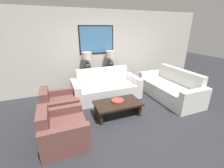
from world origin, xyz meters
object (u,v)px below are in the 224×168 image
couch_by_back_wall (106,88)px  armchair_near_back_wall (59,106)px  couch_by_side (170,89)px  decorative_bowl (118,101)px  table_lamp_left (87,60)px  table_lamp_right (110,58)px  armchair_near_camera (63,130)px  console_table (100,79)px  coffee_table (118,106)px

couch_by_back_wall → armchair_near_back_wall: 1.56m
couch_by_side → decorative_bowl: bearing=-170.8°
table_lamp_left → armchair_near_back_wall: table_lamp_left is taller
table_lamp_right → table_lamp_left: bearing=180.0°
armchair_near_camera → armchair_near_back_wall: bearing=90.0°
couch_by_back_wall → couch_by_side: size_ratio=1.00×
armchair_near_camera → table_lamp_right: bearing=50.9°
table_lamp_left → table_lamp_right: same height
console_table → table_lamp_left: table_lamp_left is taller
couch_by_back_wall → armchair_near_camera: 2.15m
couch_by_side → armchair_near_camera: couch_by_side is taller
console_table → couch_by_side: 2.34m
armchair_near_camera → couch_by_back_wall: bearing=48.3°
couch_by_back_wall → coffee_table: size_ratio=1.80×
table_lamp_left → table_lamp_right: 0.81m
decorative_bowl → armchair_near_back_wall: bearing=161.8°
table_lamp_right → couch_by_back_wall: (-0.41, -0.66, -0.82)m
table_lamp_right → decorative_bowl: 1.93m
console_table → couch_by_side: bearing=-37.2°
armchair_near_camera → console_table: bearing=57.7°
couch_by_side → armchair_near_back_wall: size_ratio=2.33×
table_lamp_right → coffee_table: table_lamp_right is taller
console_table → coffee_table: size_ratio=1.09×
table_lamp_right → coffee_table: bearing=-105.4°
coffee_table → armchair_near_back_wall: armchair_near_back_wall is taller
coffee_table → armchair_near_camera: size_ratio=1.29×
table_lamp_left → decorative_bowl: 1.90m
coffee_table → armchair_near_back_wall: 1.44m
armchair_near_camera → table_lamp_left: bearing=65.6°
couch_by_back_wall → armchair_near_back_wall: size_ratio=2.33×
couch_by_back_wall → armchair_near_back_wall: bearing=-156.7°
couch_by_back_wall → coffee_table: (-0.08, -1.11, -0.03)m
table_lamp_right → coffee_table: 2.02m
couch_by_back_wall → decorative_bowl: size_ratio=6.54×
coffee_table → armchair_near_camera: (-1.35, -0.50, 0.00)m
table_lamp_right → couch_by_side: bearing=-44.2°
table_lamp_left → console_table: bearing=0.0°
console_table → table_lamp_right: bearing=0.0°
console_table → armchair_near_camera: bearing=-122.3°
console_table → armchair_near_camera: console_table is taller
decorative_bowl → couch_by_back_wall: bearing=86.4°
decorative_bowl → armchair_near_camera: bearing=-158.3°
couch_by_back_wall → armchair_near_camera: bearing=-131.7°
couch_by_side → decorative_bowl: 1.95m
couch_by_back_wall → table_lamp_left: bearing=121.7°
table_lamp_left → armchair_near_camera: 2.63m
couch_by_side → table_lamp_left: bearing=148.1°
couch_by_side → armchair_near_camera: 3.40m
console_table → couch_by_back_wall: size_ratio=0.61×
couch_by_side → decorative_bowl: couch_by_side is taller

